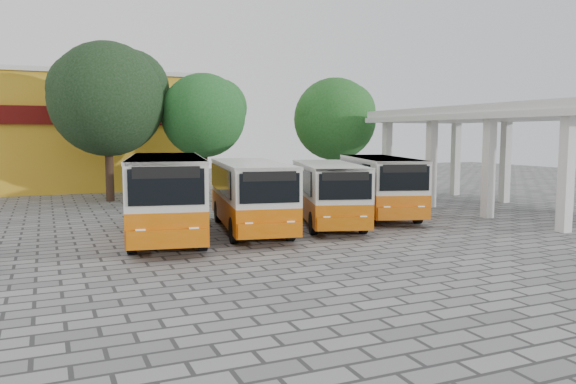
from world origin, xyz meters
name	(u,v)px	position (x,y,z in m)	size (l,w,h in m)	color
ground	(366,236)	(0.00, 0.00, 0.00)	(90.00, 90.00, 0.00)	slate
terminal_shelter	(500,116)	(10.50, 4.00, 4.91)	(6.80, 15.80, 5.40)	silver
shophouse_block	(51,132)	(-11.00, 25.99, 4.16)	(20.40, 10.40, 8.30)	gold
bus_far_left	(166,191)	(-7.26, 2.74, 1.82)	(4.26, 9.10, 3.14)	#CA5B04
bus_centre_left	(251,191)	(-3.78, 2.88, 1.65)	(3.71, 8.22, 2.84)	#C85801
bus_centre_right	(328,189)	(-0.13, 3.01, 1.57)	(4.42, 7.98, 2.71)	#B95704
bus_far_right	(380,182)	(3.45, 4.43, 1.65)	(4.70, 8.43, 2.86)	#C85C09
tree_left	(109,95)	(-7.93, 15.97, 6.25)	(7.03, 6.70, 9.38)	#3F2B1D
tree_middle	(204,113)	(-2.36, 15.30, 5.30)	(5.44, 5.18, 7.73)	#352313
tree_right	(336,116)	(6.83, 15.33, 5.19)	(5.89, 5.61, 7.81)	#382010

